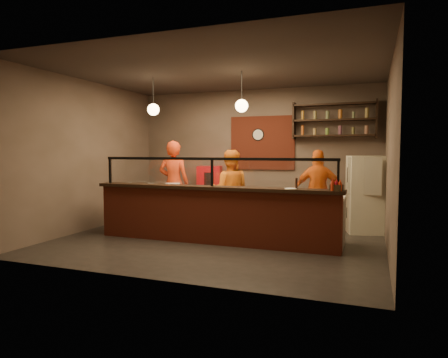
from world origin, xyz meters
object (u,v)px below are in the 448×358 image
at_px(wall_clock, 258,135).
at_px(cook_mid, 230,191).
at_px(fridge, 365,194).
at_px(condiment_caddy, 336,188).
at_px(cook_left, 174,183).
at_px(pizza_dough, 219,192).
at_px(cook_right, 318,191).
at_px(red_cooler, 210,193).
at_px(pepper_mill, 296,183).

bearing_deg(wall_clock, cook_mid, -96.54).
relative_size(fridge, condiment_caddy, 8.92).
relative_size(cook_left, pizza_dough, 3.99).
bearing_deg(cook_right, condiment_caddy, 97.27).
bearing_deg(cook_left, cook_mid, 162.96).
xyz_separation_m(cook_mid, red_cooler, (-0.98, 1.26, -0.20)).
height_order(cook_mid, condiment_caddy, cook_mid).
height_order(cook_right, fridge, cook_right).
xyz_separation_m(red_cooler, pizza_dough, (1.01, -2.00, 0.24)).
height_order(cook_right, red_cooler, cook_right).
xyz_separation_m(fridge, pizza_dough, (-2.65, -1.55, 0.10)).
height_order(pizza_dough, pepper_mill, pepper_mill).
xyz_separation_m(pizza_dough, condiment_caddy, (2.25, -0.51, 0.20)).
distance_m(wall_clock, cook_mid, 2.01).
height_order(wall_clock, pizza_dough, wall_clock).
xyz_separation_m(wall_clock, cook_left, (-1.64, -1.32, -1.13)).
relative_size(cook_right, condiment_caddy, 9.63).
height_order(condiment_caddy, pepper_mill, pepper_mill).
height_order(fridge, pepper_mill, fridge).
bearing_deg(wall_clock, red_cooler, -165.06).
bearing_deg(pizza_dough, wall_clock, 86.34).
bearing_deg(wall_clock, cook_left, -141.03).
bearing_deg(cook_mid, pepper_mill, 128.47).
height_order(fridge, red_cooler, fridge).
distance_m(fridge, red_cooler, 3.69).
xyz_separation_m(wall_clock, cook_mid, (-0.18, -1.57, -1.24)).
bearing_deg(condiment_caddy, pizza_dough, 167.25).
xyz_separation_m(cook_mid, cook_right, (1.78, 0.51, 0.00)).
relative_size(wall_clock, cook_mid, 0.17).
xyz_separation_m(cook_right, pepper_mill, (-0.16, -1.69, 0.29)).
relative_size(condiment_caddy, pepper_mill, 0.97).
bearing_deg(cook_right, fridge, -169.80).
relative_size(wall_clock, red_cooler, 0.23).
bearing_deg(pepper_mill, pizza_dough, 164.28).
bearing_deg(cook_mid, wall_clock, -111.82).
bearing_deg(cook_mid, cook_left, -24.97).
xyz_separation_m(fridge, pepper_mill, (-1.06, -2.00, 0.35)).
height_order(fridge, pizza_dough, fridge).
height_order(cook_left, pizza_dough, cook_left).
bearing_deg(cook_mid, red_cooler, -67.40).
height_order(cook_left, fridge, cook_left).
bearing_deg(red_cooler, fridge, -20.35).
bearing_deg(pizza_dough, cook_left, 146.41).
bearing_deg(pepper_mill, condiment_caddy, -5.40).
distance_m(cook_mid, pepper_mill, 2.03).
bearing_deg(wall_clock, pepper_mill, -62.47).
bearing_deg(cook_left, pizza_dough, 139.06).
distance_m(cook_left, pizza_dough, 1.79).
bearing_deg(cook_right, wall_clock, -42.34).
bearing_deg(cook_right, cook_left, -4.10).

